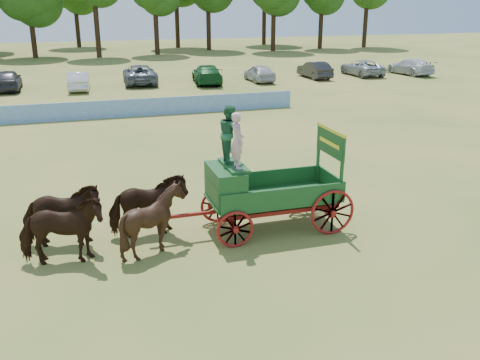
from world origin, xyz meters
name	(u,v)px	position (x,y,z in m)	size (l,w,h in m)	color
ground	(138,249)	(0.00, 0.00, 0.00)	(160.00, 160.00, 0.00)	#9D8447
horse_lead_left	(61,231)	(-1.96, -0.29, 0.94)	(1.02, 2.23, 1.88)	black
horse_lead_right	(62,216)	(-1.96, 0.81, 0.94)	(1.02, 2.23, 1.88)	black
horse_wheel_left	(154,220)	(0.44, -0.29, 0.94)	(1.52, 1.71, 1.89)	black
horse_wheel_right	(148,206)	(0.44, 0.81, 0.94)	(1.02, 2.23, 1.88)	black
farm_dray	(250,178)	(3.38, 0.29, 1.69)	(6.00, 2.00, 3.80)	maroon
sponsor_banner	(81,111)	(-1.00, 18.00, 0.53)	(26.00, 0.08, 1.05)	#2054B0
parked_cars	(105,78)	(1.18, 29.70, 0.76)	(56.90, 7.43, 1.60)	silver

